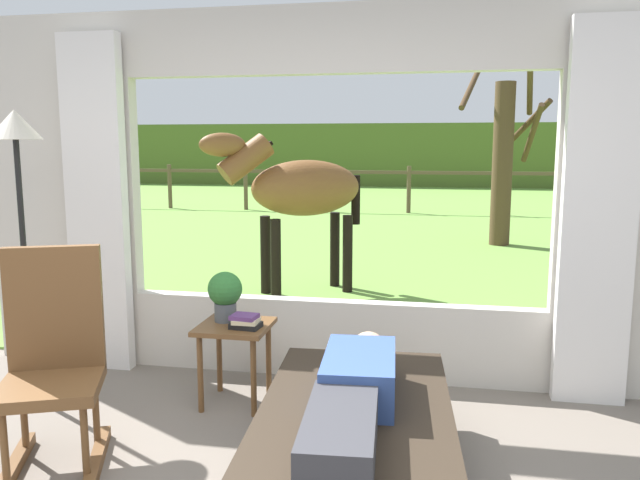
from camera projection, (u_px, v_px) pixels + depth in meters
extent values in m
cube|color=beige|center=(65.00, 193.00, 4.70)|extent=(1.15, 0.12, 2.55)
cube|color=beige|center=(332.00, 338.00, 4.47)|extent=(2.90, 0.12, 0.55)
cube|color=beige|center=(333.00, 39.00, 4.16)|extent=(2.90, 0.12, 0.45)
cube|color=silver|center=(97.00, 206.00, 4.51)|extent=(0.44, 0.10, 2.40)
cube|color=silver|center=(598.00, 216.00, 3.88)|extent=(0.44, 0.10, 2.40)
cube|color=olive|center=(409.00, 212.00, 15.09)|extent=(36.00, 21.68, 0.02)
cube|color=#4E6428|center=(422.00, 155.00, 24.47)|extent=(36.00, 2.00, 2.40)
cube|color=black|center=(355.00, 470.00, 2.97)|extent=(0.94, 1.62, 0.24)
cube|color=#2D2319|center=(355.00, 428.00, 2.94)|extent=(1.02, 1.76, 0.18)
cube|color=#334C8C|center=(359.00, 376.00, 3.05)|extent=(0.38, 0.62, 0.22)
cube|color=#333338|center=(340.00, 435.00, 2.47)|extent=(0.33, 0.70, 0.18)
sphere|color=tan|center=(369.00, 350.00, 3.43)|extent=(0.20, 0.20, 0.20)
cube|color=brown|center=(50.00, 387.00, 3.14)|extent=(0.63, 0.63, 0.06)
cube|color=brown|center=(55.00, 310.00, 3.29)|extent=(0.47, 0.24, 0.68)
cube|color=brown|center=(13.00, 468.00, 3.16)|extent=(0.31, 0.65, 0.06)
cube|color=brown|center=(97.00, 460.00, 3.24)|extent=(0.31, 0.65, 0.06)
cylinder|color=brown|center=(4.00, 446.00, 2.96)|extent=(0.04, 0.04, 0.38)
cylinder|color=brown|center=(85.00, 439.00, 3.03)|extent=(0.04, 0.04, 0.38)
cylinder|color=brown|center=(24.00, 414.00, 3.31)|extent=(0.04, 0.04, 0.38)
cylinder|color=brown|center=(96.00, 409.00, 3.38)|extent=(0.04, 0.04, 0.38)
cube|color=brown|center=(235.00, 327.00, 3.95)|extent=(0.44, 0.44, 0.03)
cylinder|color=brown|center=(200.00, 374.00, 3.86)|extent=(0.04, 0.04, 0.49)
cylinder|color=brown|center=(254.00, 378.00, 3.80)|extent=(0.04, 0.04, 0.49)
cylinder|color=brown|center=(219.00, 356.00, 4.19)|extent=(0.04, 0.04, 0.49)
cylinder|color=brown|center=(269.00, 359.00, 4.13)|extent=(0.04, 0.04, 0.49)
cylinder|color=#4C5156|center=(226.00, 312.00, 4.02)|extent=(0.14, 0.14, 0.12)
sphere|color=#2D6B2D|center=(225.00, 289.00, 3.99)|extent=(0.22, 0.22, 0.22)
cube|color=black|center=(246.00, 325.00, 3.87)|extent=(0.19, 0.15, 0.03)
cube|color=beige|center=(246.00, 321.00, 3.86)|extent=(0.15, 0.14, 0.03)
cube|color=#59336B|center=(244.00, 317.00, 3.86)|extent=(0.17, 0.15, 0.03)
cylinder|color=black|center=(34.00, 396.00, 4.10)|extent=(0.28, 0.28, 0.03)
cylinder|color=black|center=(25.00, 273.00, 3.97)|extent=(0.04, 0.04, 1.67)
cone|color=beige|center=(15.00, 125.00, 3.83)|extent=(0.32, 0.32, 0.18)
ellipsoid|color=brown|center=(306.00, 188.00, 6.77)|extent=(1.34, 1.17, 0.60)
cylinder|color=brown|center=(245.00, 159.00, 6.44)|extent=(0.64, 0.56, 0.53)
ellipsoid|color=brown|center=(222.00, 145.00, 6.32)|extent=(0.51, 0.44, 0.24)
cube|color=black|center=(253.00, 157.00, 6.47)|extent=(0.40, 0.31, 0.32)
cylinder|color=black|center=(356.00, 200.00, 7.04)|extent=(0.14, 0.14, 0.55)
cylinder|color=black|center=(276.00, 260.00, 6.56)|extent=(0.11, 0.11, 0.85)
cylinder|color=black|center=(265.00, 255.00, 6.85)|extent=(0.11, 0.11, 0.85)
cylinder|color=black|center=(348.00, 254.00, 6.91)|extent=(0.11, 0.11, 0.85)
cylinder|color=black|center=(335.00, 249.00, 7.20)|extent=(0.11, 0.11, 0.85)
cylinder|color=#4C3823|center=(502.00, 165.00, 10.02)|extent=(0.32, 0.32, 2.58)
cylinder|color=#47331E|center=(532.00, 134.00, 9.92)|extent=(0.20, 1.00, 0.92)
cylinder|color=#47331E|center=(527.00, 125.00, 10.08)|extent=(0.65, 0.97, 0.77)
cylinder|color=#47331E|center=(530.00, 91.00, 9.73)|extent=(0.22, 0.88, 0.70)
cylinder|color=#47331E|center=(472.00, 85.00, 10.06)|extent=(0.43, 1.33, 0.86)
cylinder|color=brown|center=(97.00, 185.00, 16.28)|extent=(0.10, 0.10, 1.10)
cylinder|color=brown|center=(170.00, 186.00, 15.91)|extent=(0.10, 0.10, 1.10)
cylinder|color=brown|center=(246.00, 187.00, 15.54)|extent=(0.10, 0.10, 1.10)
cylinder|color=brown|center=(325.00, 188.00, 15.17)|extent=(0.10, 0.10, 1.10)
cylinder|color=brown|center=(409.00, 190.00, 14.80)|extent=(0.10, 0.10, 1.10)
cylinder|color=brown|center=(497.00, 191.00, 14.43)|extent=(0.10, 0.10, 1.10)
cylinder|color=brown|center=(589.00, 192.00, 14.06)|extent=(0.10, 0.10, 1.10)
cube|color=brown|center=(409.00, 173.00, 14.74)|extent=(16.00, 0.06, 0.08)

